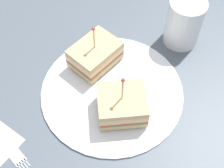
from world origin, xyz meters
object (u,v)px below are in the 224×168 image
at_px(sandwich_half_back, 122,104).
at_px(drink_glass, 183,24).
at_px(sandwich_half_front, 95,54).
at_px(fork, 11,150).
at_px(plate, 112,91).

relative_size(sandwich_half_back, drink_glass, 1.09).
bearing_deg(sandwich_half_front, fork, -6.09).
xyz_separation_m(plate, sandwich_half_back, (0.03, 0.04, 0.03)).
relative_size(sandwich_half_back, fork, 0.95).
relative_size(sandwich_half_front, sandwich_half_back, 0.94).
xyz_separation_m(sandwich_half_front, drink_glass, (-0.16, 0.13, 0.01)).
bearing_deg(sandwich_half_back, drink_glass, 175.26).
bearing_deg(plate, drink_glass, 163.40).
distance_m(sandwich_half_front, fork, 0.25).
relative_size(sandwich_half_front, fork, 0.89).
xyz_separation_m(drink_glass, fork, (0.41, -0.16, -0.05)).
xyz_separation_m(sandwich_half_back, drink_glass, (-0.24, 0.02, 0.01)).
height_order(sandwich_half_front, sandwich_half_back, sandwich_half_back).
bearing_deg(drink_glass, sandwich_half_front, -38.80).
relative_size(plate, sandwich_half_back, 2.42).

